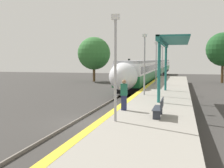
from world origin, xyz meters
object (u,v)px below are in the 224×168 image
Objects in this scene: lamppost_near at (115,60)px; lamppost_far at (156,60)px; train at (155,68)px; railway_signal at (129,69)px; platform_bench at (160,107)px; person_waiting at (124,94)px; lamppost_mid at (145,60)px; lamppost_farthest at (162,60)px.

lamppost_far is (0.00, 19.86, 0.00)m from lamppost_near.
train is 17.05× the size of railway_signal.
lamppost_far is at bearing -60.77° from railway_signal.
lamppost_near is 1.00× the size of lamppost_far.
platform_bench is (4.49, -44.65, -0.63)m from train.
lamppost_mid is at bearing 88.49° from person_waiting.
train is 16.65m from lamppost_farthest.
lamppost_mid is at bearing 102.57° from platform_bench.
person_waiting is at bearing 146.77° from platform_bench.
railway_signal is 9.69m from lamppost_far.
lamppost_farthest is (0.00, 9.93, 0.00)m from lamppost_far.
lamppost_mid is (0.00, 9.93, 0.00)m from lamppost_near.
train is 39.43× the size of person_waiting.
railway_signal is (-2.07, -17.91, 0.31)m from train.
platform_bench is 1.02× the size of person_waiting.
platform_bench is 0.36× the size of lamppost_farthest.
platform_bench is 0.36× the size of lamppost_near.
platform_bench is 28.45m from lamppost_farthest.
railway_signal is 0.82× the size of lamppost_far.
lamppost_mid is 1.00× the size of lamppost_farthest.
lamppost_farthest is at bearing 90.00° from lamppost_mid.
lamppost_mid is (2.61, -36.21, 1.68)m from train.
lamppost_near reaches higher than person_waiting.
lamppost_farthest reaches higher than person_waiting.
lamppost_mid and lamppost_far have the same top height.
lamppost_farthest is at bearing -80.93° from train.
lamppost_near and lamppost_mid have the same top height.
train is 36.34m from lamppost_mid.
platform_bench is at bearing 38.39° from lamppost_near.
lamppost_far and lamppost_farthest have the same top height.
person_waiting is at bearing 93.76° from lamppost_near.
lamppost_farthest is (2.61, -16.35, 1.68)m from train.
lamppost_mid reaches higher than train.
lamppost_mid is 19.86m from lamppost_farthest.
platform_bench is 2.51m from person_waiting.
lamppost_far is 9.93m from lamppost_farthest.
lamppost_far reaches higher than train.
lamppost_near is (2.61, -46.14, 1.68)m from train.
lamppost_mid reaches higher than platform_bench.
person_waiting is 0.35× the size of lamppost_mid.
lamppost_farthest is (0.00, 29.78, 0.00)m from lamppost_near.
lamppost_far is (4.69, -8.37, 1.38)m from railway_signal.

